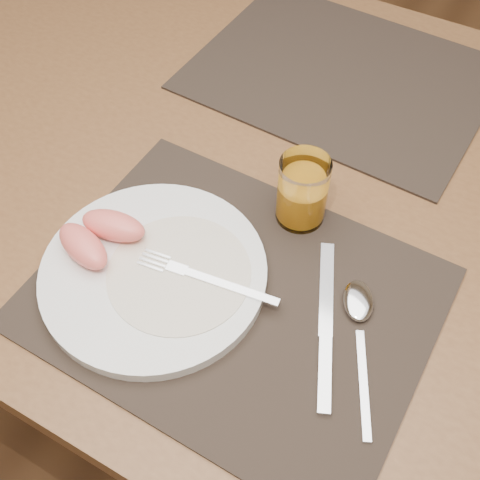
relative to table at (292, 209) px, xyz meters
name	(u,v)px	position (x,y,z in m)	size (l,w,h in m)	color
ground	(273,388)	(0.00, 0.00, -0.67)	(5.00, 5.00, 0.00)	brown
table	(292,209)	(0.00, 0.00, 0.00)	(1.40, 0.90, 0.75)	brown
placemat_near	(234,297)	(0.03, -0.22, 0.09)	(0.45, 0.35, 0.00)	#2E241C
placemat_far	(341,75)	(-0.03, 0.22, 0.09)	(0.45, 0.35, 0.00)	#2E241C
plate	(154,273)	(-0.07, -0.24, 0.10)	(0.27, 0.27, 0.02)	white
plate_dressing	(179,273)	(-0.04, -0.23, 0.10)	(0.17, 0.17, 0.00)	white
fork	(196,275)	(-0.02, -0.23, 0.11)	(0.18, 0.04, 0.00)	silver
knife	(325,336)	(0.14, -0.22, 0.09)	(0.10, 0.21, 0.01)	silver
spoon	(359,312)	(0.16, -0.17, 0.09)	(0.10, 0.18, 0.01)	silver
juice_glass	(302,193)	(0.04, -0.07, 0.13)	(0.06, 0.06, 0.10)	white
grapefruit_wedges	(98,236)	(-0.15, -0.24, 0.12)	(0.10, 0.10, 0.03)	#F67464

